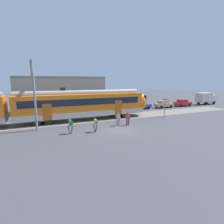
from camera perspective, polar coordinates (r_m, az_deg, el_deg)
ground_plane at (r=20.27m, az=2.47°, el=-5.99°), size 160.00×160.00×0.00m
pedestrian_green at (r=19.27m, az=-13.43°, el=-4.08°), size 0.63×0.55×1.67m
pedestrian_yellow at (r=19.45m, az=-5.44°, el=-3.71°), size 0.56×0.66×1.67m
pedestrian_grey at (r=22.09m, az=2.03°, el=-1.99°), size 0.67×0.51×1.67m
pedestrian_red at (r=22.31m, az=5.18°, el=-1.97°), size 0.67×0.48×1.67m
parked_car_blue at (r=35.72m, az=9.48°, el=2.19°), size 4.08×1.92×1.54m
parked_car_tan at (r=38.56m, az=16.51°, el=2.49°), size 4.03×1.82×1.54m
parked_car_red at (r=42.27m, az=22.06°, el=2.80°), size 4.04×1.84×1.54m
box_truck at (r=47.95m, az=28.30°, el=4.07°), size 5.30×2.22×2.82m
catenary_gantry at (r=24.57m, az=-24.00°, el=6.20°), size 0.24×6.64×6.53m
crossing_signal at (r=28.32m, az=16.86°, el=2.35°), size 0.96×0.22×3.00m
background_building at (r=34.04m, az=-16.22°, el=5.65°), size 15.68×5.00×9.20m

